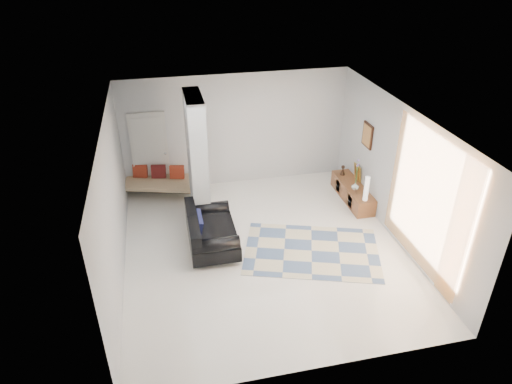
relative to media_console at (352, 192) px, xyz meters
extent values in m
plane|color=white|center=(-2.52, -1.48, -0.21)|extent=(6.00, 6.00, 0.00)
plane|color=white|center=(-2.52, -1.48, 2.59)|extent=(6.00, 6.00, 0.00)
plane|color=silver|center=(-2.52, 1.52, 1.19)|extent=(6.00, 0.00, 6.00)
plane|color=silver|center=(-2.52, -4.48, 1.19)|extent=(6.00, 0.00, 6.00)
plane|color=silver|center=(-5.27, -1.48, 1.19)|extent=(0.00, 6.00, 6.00)
plane|color=silver|center=(0.23, -1.48, 1.19)|extent=(0.00, 6.00, 6.00)
cube|color=#B6BCBE|center=(-3.62, 0.12, 1.19)|extent=(0.35, 1.20, 2.80)
cube|color=silver|center=(-4.62, 1.48, 0.81)|extent=(0.85, 0.06, 2.04)
plane|color=#FFA443|center=(0.15, -2.63, 1.24)|extent=(0.00, 2.55, 2.55)
cube|color=#33190D|center=(0.20, 0.00, 1.44)|extent=(0.04, 0.45, 0.55)
cube|color=brown|center=(0.00, 0.00, -0.01)|extent=(0.45, 1.67, 0.40)
cube|color=#33190D|center=(-0.22, -0.37, -0.01)|extent=(0.02, 0.22, 0.28)
cube|color=#33190D|center=(-0.22, 0.37, -0.01)|extent=(0.02, 0.22, 0.28)
cube|color=gold|center=(0.18, 0.23, 0.39)|extent=(0.09, 0.32, 0.40)
cube|color=silver|center=(-0.10, -0.37, 0.25)|extent=(0.04, 0.10, 0.12)
cylinder|color=silver|center=(-3.89, -1.78, -0.16)|extent=(0.05, 0.05, 0.10)
cylinder|color=silver|center=(-3.89, -0.46, -0.16)|extent=(0.05, 0.05, 0.10)
cylinder|color=silver|center=(-3.15, -1.78, -0.16)|extent=(0.05, 0.05, 0.10)
cylinder|color=silver|center=(-3.15, -0.46, -0.16)|extent=(0.05, 0.05, 0.10)
cube|color=black|center=(-3.52, -1.12, 0.04)|extent=(0.94, 1.57, 0.30)
cube|color=black|center=(-3.89, -1.12, 0.37)|extent=(0.21, 1.57, 0.36)
cylinder|color=black|center=(-3.52, -1.78, 0.27)|extent=(0.89, 0.28, 0.28)
cylinder|color=black|center=(-3.52, -0.46, 0.27)|extent=(0.89, 0.28, 0.28)
cube|color=#0E1333|center=(-3.77, -1.12, 0.39)|extent=(0.14, 0.57, 0.31)
cylinder|color=black|center=(-5.39, 1.01, -0.01)|extent=(0.04, 0.04, 0.40)
cylinder|color=black|center=(-3.55, 0.47, -0.01)|extent=(0.04, 0.04, 0.40)
cylinder|color=black|center=(-5.16, 1.77, -0.01)|extent=(0.04, 0.04, 0.40)
cylinder|color=black|center=(-3.32, 1.23, -0.01)|extent=(0.04, 0.04, 0.40)
cube|color=beige|center=(-4.36, 1.12, 0.17)|extent=(2.09, 1.33, 0.12)
cube|color=maroon|center=(-4.91, 1.44, 0.39)|extent=(0.37, 0.25, 0.33)
cube|color=maroon|center=(-4.48, 1.31, 0.39)|extent=(0.37, 0.25, 0.33)
cube|color=maroon|center=(-4.05, 1.18, 0.39)|extent=(0.37, 0.25, 0.33)
cube|color=beige|center=(-1.60, -1.74, -0.20)|extent=(3.09, 2.52, 0.01)
cylinder|color=silver|center=(-0.02, -0.70, 0.48)|extent=(0.11, 0.11, 0.58)
imported|color=white|center=(-0.05, -0.20, 0.28)|extent=(0.19, 0.19, 0.17)
camera|label=1|loc=(-4.29, -8.74, 5.38)|focal=32.00mm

